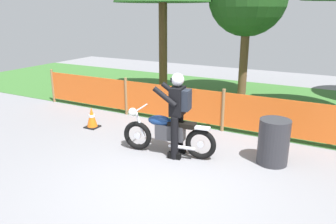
{
  "coord_description": "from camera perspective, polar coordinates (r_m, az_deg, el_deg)",
  "views": [
    {
      "loc": [
        2.44,
        -4.42,
        2.82
      ],
      "look_at": [
        -0.52,
        1.07,
        0.9
      ],
      "focal_mm": 35.33,
      "sensor_mm": 36.0,
      "label": 1
    }
  ],
  "objects": [
    {
      "name": "motorcycle_lead",
      "position": [
        6.67,
        -0.11,
        -3.64
      ],
      "size": [
        1.98,
        0.58,
        0.94
      ],
      "rotation": [
        0.0,
        0.0,
        3.29
      ],
      "color": "black",
      "rests_on": "ground"
    },
    {
      "name": "spare_drum",
      "position": [
        6.59,
        17.75,
        -4.92
      ],
      "size": [
        0.58,
        0.58,
        0.88
      ],
      "primitive_type": "cylinder",
      "color": "#2D2D33",
      "rests_on": "ground"
    },
    {
      "name": "barrier_fence",
      "position": [
        8.04,
        9.48,
        0.41
      ],
      "size": [
        11.42,
        0.08,
        1.05
      ],
      "color": "olive",
      "rests_on": "ground"
    },
    {
      "name": "ground",
      "position": [
        5.79,
        -0.5,
        -12.17
      ],
      "size": [
        24.0,
        24.0,
        0.02
      ],
      "primitive_type": "cube",
      "color": "gray"
    },
    {
      "name": "rider_lead",
      "position": [
        6.45,
        1.69,
        0.26
      ],
      "size": [
        0.72,
        0.6,
        1.69
      ],
      "rotation": [
        0.0,
        0.0,
        3.29
      ],
      "color": "black",
      "rests_on": "ground"
    },
    {
      "name": "traffic_cone",
      "position": [
        8.47,
        -13.01,
        -0.94
      ],
      "size": [
        0.32,
        0.32,
        0.53
      ],
      "color": "black",
      "rests_on": "ground"
    },
    {
      "name": "grass_verge",
      "position": [
        10.97,
        14.52,
        1.69
      ],
      "size": [
        24.0,
        6.01,
        0.01
      ],
      "primitive_type": "cube",
      "color": "#386B2D",
      "rests_on": "ground"
    }
  ]
}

